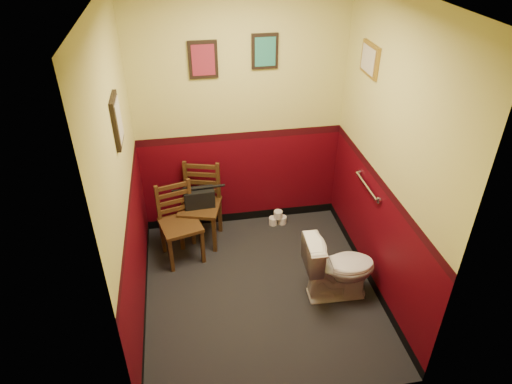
% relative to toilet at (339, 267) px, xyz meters
% --- Properties ---
extents(floor, '(2.20, 2.40, 0.00)m').
position_rel_toilet_xyz_m(floor, '(-0.72, 0.16, -0.33)').
color(floor, black).
rests_on(floor, ground).
extents(wall_back, '(2.20, 0.00, 2.70)m').
position_rel_toilet_xyz_m(wall_back, '(-0.72, 1.36, 1.02)').
color(wall_back, '#46030C').
rests_on(wall_back, ground).
extents(wall_front, '(2.20, 0.00, 2.70)m').
position_rel_toilet_xyz_m(wall_front, '(-0.72, -1.04, 1.02)').
color(wall_front, '#46030C').
rests_on(wall_front, ground).
extents(wall_left, '(0.00, 2.40, 2.70)m').
position_rel_toilet_xyz_m(wall_left, '(-1.82, 0.16, 1.02)').
color(wall_left, '#46030C').
rests_on(wall_left, ground).
extents(wall_right, '(0.00, 2.40, 2.70)m').
position_rel_toilet_xyz_m(wall_right, '(0.38, 0.16, 1.02)').
color(wall_right, '#46030C').
rests_on(wall_right, ground).
extents(grab_bar, '(0.05, 0.56, 0.06)m').
position_rel_toilet_xyz_m(grab_bar, '(0.35, 0.41, 0.62)').
color(grab_bar, silver).
rests_on(grab_bar, wall_right).
extents(framed_print_back_a, '(0.28, 0.04, 0.36)m').
position_rel_toilet_xyz_m(framed_print_back_a, '(-1.07, 1.33, 1.62)').
color(framed_print_back_a, black).
rests_on(framed_print_back_a, wall_back).
extents(framed_print_back_b, '(0.26, 0.04, 0.34)m').
position_rel_toilet_xyz_m(framed_print_back_b, '(-0.47, 1.33, 1.67)').
color(framed_print_back_b, black).
rests_on(framed_print_back_b, wall_back).
extents(framed_print_left, '(0.04, 0.30, 0.38)m').
position_rel_toilet_xyz_m(framed_print_left, '(-1.80, 0.26, 1.52)').
color(framed_print_left, black).
rests_on(framed_print_left, wall_left).
extents(framed_print_right, '(0.04, 0.34, 0.28)m').
position_rel_toilet_xyz_m(framed_print_right, '(0.36, 0.76, 1.72)').
color(framed_print_right, olive).
rests_on(framed_print_right, wall_right).
extents(toilet, '(0.69, 0.40, 0.67)m').
position_rel_toilet_xyz_m(toilet, '(0.00, 0.00, 0.00)').
color(toilet, white).
rests_on(toilet, floor).
extents(toilet_brush, '(0.10, 0.10, 0.37)m').
position_rel_toilet_xyz_m(toilet_brush, '(0.25, 0.05, -0.27)').
color(toilet_brush, silver).
rests_on(toilet_brush, floor).
extents(chair_left, '(0.48, 0.48, 0.84)m').
position_rel_toilet_xyz_m(chair_left, '(-1.45, 0.84, 0.09)').
color(chair_left, '#492E16').
rests_on(chair_left, floor).
extents(chair_right, '(0.51, 0.51, 0.89)m').
position_rel_toilet_xyz_m(chair_right, '(-1.21, 1.10, 0.11)').
color(chair_right, '#492E16').
rests_on(chair_right, floor).
extents(handbag, '(0.33, 0.18, 0.23)m').
position_rel_toilet_xyz_m(handbag, '(-1.22, 1.06, 0.23)').
color(handbag, black).
rests_on(handbag, chair_right).
extents(tp_stack, '(0.21, 0.11, 0.18)m').
position_rel_toilet_xyz_m(tp_stack, '(-0.32, 1.20, -0.26)').
color(tp_stack, silver).
rests_on(tp_stack, floor).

